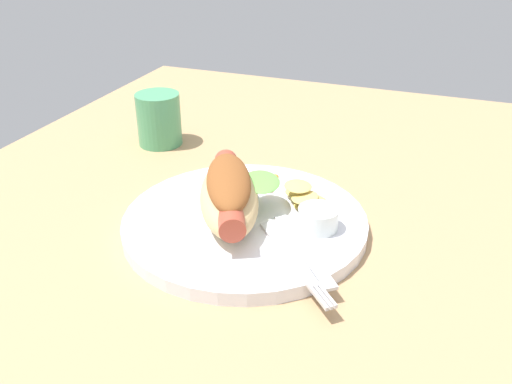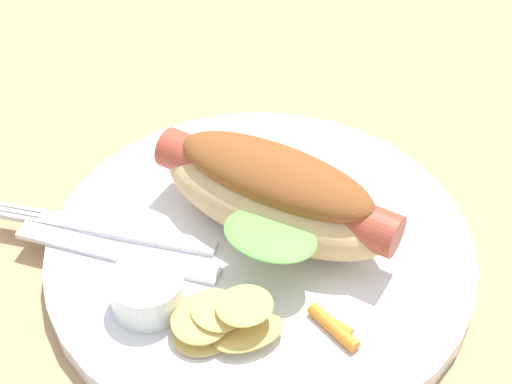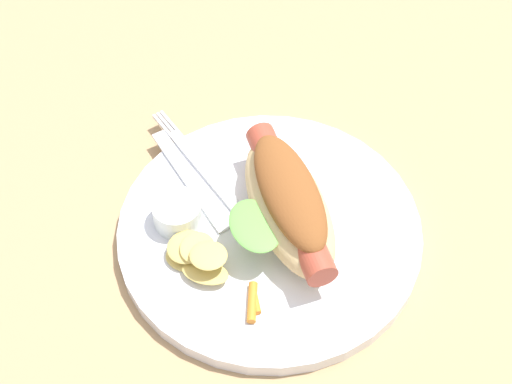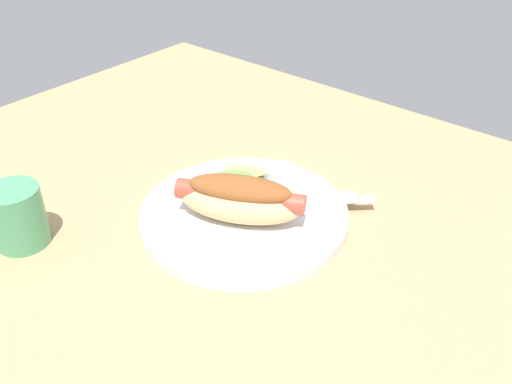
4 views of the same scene
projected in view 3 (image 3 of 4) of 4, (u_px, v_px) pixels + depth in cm
name	position (u px, v px, depth cm)	size (l,w,h in cm)	color
ground_plane	(260.00, 234.00, 73.61)	(120.00, 90.00, 1.80)	tan
plate	(269.00, 231.00, 71.73)	(28.40, 28.40, 1.60)	white
hot_dog	(288.00, 202.00, 68.90)	(17.46, 13.00, 6.17)	#DBB77A
sauce_ramekin	(177.00, 213.00, 70.52)	(4.52, 4.52, 2.48)	white
fork	(199.00, 163.00, 75.54)	(12.33, 11.45, 0.40)	silver
knife	(190.00, 180.00, 74.29)	(14.10, 1.40, 0.36)	silver
chips_pile	(197.00, 256.00, 67.74)	(6.25, 6.89, 2.65)	#DCBF63
carrot_garnish	(253.00, 301.00, 65.81)	(3.83, 1.49, 0.80)	orange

